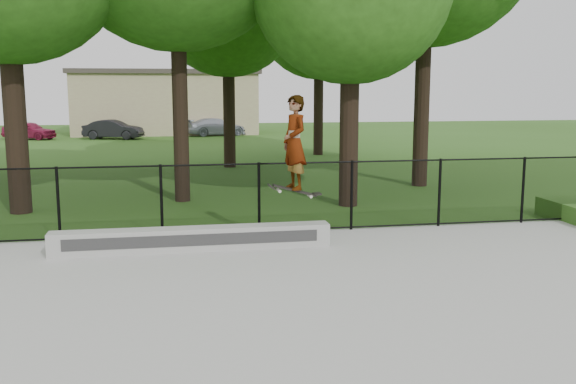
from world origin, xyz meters
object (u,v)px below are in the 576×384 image
Objects in this scene: car_c at (216,127)px; car_b at (113,129)px; skater_airborne at (295,144)px; grind_ledge at (193,239)px; car_a at (29,130)px.

car_b is at bearing 91.60° from car_c.
car_b is at bearing 101.25° from skater_airborne.
car_a reaches higher than grind_ledge.
skater_airborne reaches higher than car_a.
skater_airborne is (1.93, -0.08, 1.76)m from grind_ledge.
skater_airborne is (10.72, -29.35, 1.49)m from car_a.
car_c reaches higher than car_a.
car_b is at bearing 97.53° from grind_ledge.
car_a is 5.06m from car_b.
car_b is 1.64× the size of skater_airborne.
car_c is at bearing 85.07° from grind_ledge.
car_b is (5.01, -0.67, 0.03)m from car_a.
car_c is at bearing -59.51° from car_a.
grind_ledge is 28.86m from car_b.
car_a is (-8.79, 29.27, 0.27)m from grind_ledge.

